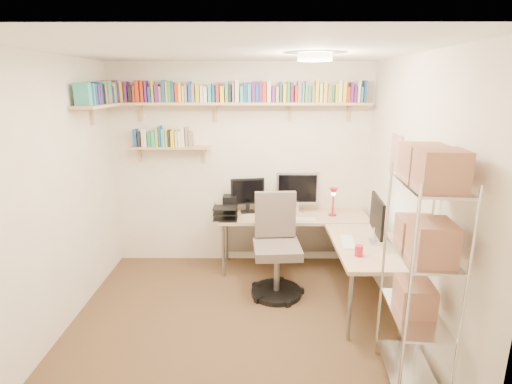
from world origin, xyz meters
TOP-DOWN VIEW (x-y plane):
  - ground at (0.00, 0.00)m, footprint 3.20×3.20m
  - room_shell at (0.00, 0.00)m, footprint 3.24×3.04m
  - wall_shelves at (-0.42, 1.29)m, footprint 3.12×1.09m
  - corner_desk at (0.69, 0.98)m, footprint 1.85×1.81m
  - office_chair at (0.41, 0.62)m, footprint 0.58×0.59m
  - wire_rack at (1.36, -0.82)m, footprint 0.42×0.75m

SIDE VIEW (x-z plane):
  - ground at x=0.00m, z-range 0.00..0.00m
  - office_chair at x=0.41m, z-range -0.09..1.02m
  - corner_desk at x=0.69m, z-range 0.08..1.29m
  - wire_rack at x=1.36m, z-range 0.34..2.19m
  - room_shell at x=0.00m, z-range 0.29..2.81m
  - wall_shelves at x=-0.42m, z-range 1.63..2.43m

